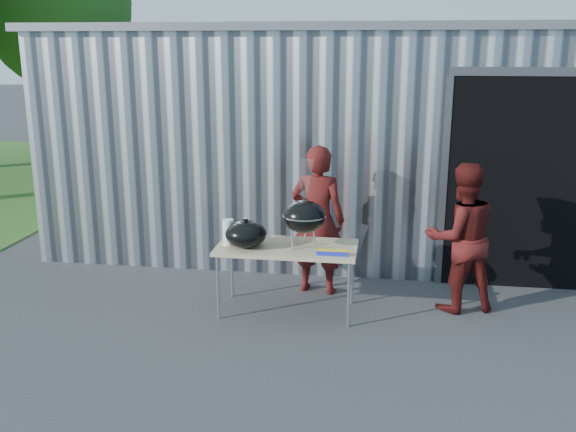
% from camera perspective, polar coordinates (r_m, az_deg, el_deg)
% --- Properties ---
extents(ground, '(80.00, 80.00, 0.00)m').
position_cam_1_polar(ground, '(6.73, -3.84, -9.99)').
color(ground, '#323235').
extents(building, '(8.20, 6.20, 3.10)m').
position_cam_1_polar(building, '(10.63, 6.29, 7.83)').
color(building, silver).
rests_on(building, ground).
extents(tree_far, '(3.54, 3.54, 5.87)m').
position_cam_1_polar(tree_far, '(16.92, -19.95, 17.39)').
color(tree_far, '#442D19').
rests_on(tree_far, ground).
extents(folding_table, '(1.50, 0.75, 0.75)m').
position_cam_1_polar(folding_table, '(6.89, -0.10, -2.99)').
color(folding_table, tan).
rests_on(folding_table, ground).
extents(kettle_grill, '(0.46, 0.46, 0.94)m').
position_cam_1_polar(kettle_grill, '(6.71, 1.45, 0.57)').
color(kettle_grill, black).
rests_on(kettle_grill, folding_table).
extents(grill_lid, '(0.44, 0.44, 0.32)m').
position_cam_1_polar(grill_lid, '(6.82, -3.77, -1.61)').
color(grill_lid, black).
rests_on(grill_lid, folding_table).
extents(paper_towels, '(0.12, 0.12, 0.28)m').
position_cam_1_polar(paper_towels, '(6.91, -5.32, -1.44)').
color(paper_towels, white).
rests_on(paper_towels, folding_table).
extents(white_tub, '(0.20, 0.15, 0.10)m').
position_cam_1_polar(white_tub, '(7.13, -4.27, -1.68)').
color(white_tub, white).
rests_on(white_tub, folding_table).
extents(foil_box, '(0.32, 0.06, 0.06)m').
position_cam_1_polar(foil_box, '(6.58, 3.95, -3.26)').
color(foil_box, '#1D27BC').
rests_on(foil_box, folding_table).
extents(person_cook, '(0.70, 0.51, 1.75)m').
position_cam_1_polar(person_cook, '(7.43, 2.66, -0.34)').
color(person_cook, '#4B1210').
rests_on(person_cook, ground).
extents(person_bystander, '(0.95, 0.83, 1.64)m').
position_cam_1_polar(person_bystander, '(7.18, 15.12, -1.86)').
color(person_bystander, '#4B1210').
rests_on(person_bystander, ground).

